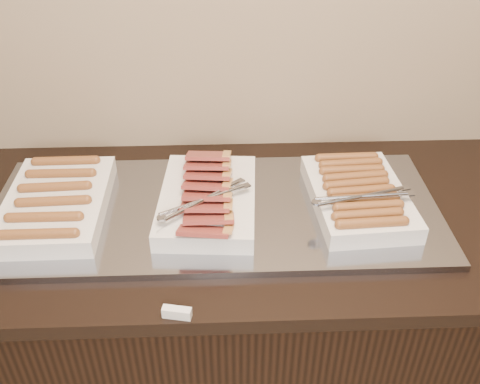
% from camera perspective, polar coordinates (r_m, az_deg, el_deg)
% --- Properties ---
extents(counter, '(2.06, 0.76, 0.90)m').
position_cam_1_polar(counter, '(1.76, -2.13, -13.90)').
color(counter, black).
rests_on(counter, ground).
extents(warming_tray, '(1.20, 0.50, 0.02)m').
position_cam_1_polar(warming_tray, '(1.44, -2.66, -2.00)').
color(warming_tray, gray).
rests_on(warming_tray, counter).
extents(dish_left, '(0.26, 0.39, 0.07)m').
position_cam_1_polar(dish_left, '(1.49, -19.01, -1.08)').
color(dish_left, silver).
rests_on(dish_left, warming_tray).
extents(dish_center, '(0.27, 0.40, 0.09)m').
position_cam_1_polar(dish_center, '(1.42, -3.49, -0.72)').
color(dish_center, silver).
rests_on(dish_center, warming_tray).
extents(dish_right, '(0.28, 0.38, 0.08)m').
position_cam_1_polar(dish_right, '(1.46, 12.51, -0.33)').
color(dish_right, silver).
rests_on(dish_right, warming_tray).
extents(label_holder, '(0.07, 0.03, 0.03)m').
position_cam_1_polar(label_holder, '(1.18, -6.75, -12.66)').
color(label_holder, silver).
rests_on(label_holder, counter).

